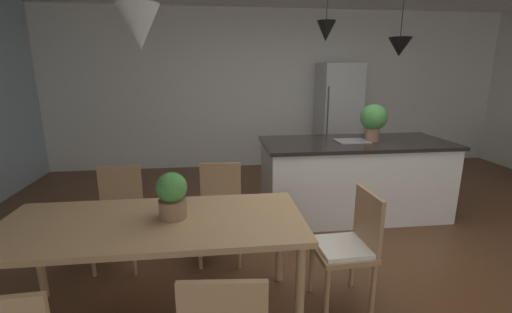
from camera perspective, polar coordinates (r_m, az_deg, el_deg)
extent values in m
cube|color=brown|center=(3.55, 14.32, -15.39)|extent=(10.00, 8.40, 0.04)
cube|color=white|center=(6.25, 4.20, 10.90)|extent=(10.00, 0.12, 2.70)
cube|color=tan|center=(2.41, -16.64, -10.56)|extent=(2.00, 0.84, 0.04)
cylinder|color=tan|center=(3.14, -32.29, -13.55)|extent=(0.06, 0.06, 0.72)
cylinder|color=tan|center=(2.89, 3.87, -13.65)|extent=(0.06, 0.06, 0.72)
cylinder|color=tan|center=(2.32, 7.24, -21.42)|extent=(0.06, 0.06, 0.72)
cube|color=#A87F56|center=(3.29, -22.02, -9.76)|extent=(0.42, 0.42, 0.04)
cube|color=white|center=(3.28, -22.08, -9.20)|extent=(0.38, 0.38, 0.03)
cube|color=#A87F56|center=(3.37, -21.48, -4.94)|extent=(0.38, 0.05, 0.42)
cylinder|color=#A87F56|center=(3.19, -19.57, -14.78)|extent=(0.04, 0.04, 0.41)
cylinder|color=#A87F56|center=(3.30, -25.45, -14.40)|extent=(0.04, 0.04, 0.41)
cylinder|color=#A87F56|center=(3.48, -18.11, -12.11)|extent=(0.04, 0.04, 0.41)
cylinder|color=#A87F56|center=(3.58, -23.50, -11.88)|extent=(0.04, 0.04, 0.41)
cube|color=#A87F56|center=(2.67, 14.09, -14.88)|extent=(0.42, 0.42, 0.04)
cube|color=white|center=(2.65, 14.14, -14.22)|extent=(0.37, 0.37, 0.03)
cube|color=#A87F56|center=(2.64, 18.04, -9.92)|extent=(0.05, 0.38, 0.42)
cylinder|color=#A87F56|center=(2.60, 11.65, -21.48)|extent=(0.04, 0.04, 0.41)
cylinder|color=#A87F56|center=(2.86, 9.12, -17.67)|extent=(0.04, 0.04, 0.41)
cylinder|color=#A87F56|center=(2.72, 18.78, -20.13)|extent=(0.04, 0.04, 0.41)
cylinder|color=#A87F56|center=(2.98, 15.62, -16.69)|extent=(0.04, 0.04, 0.41)
cube|color=#A87F56|center=(3.17, -5.96, -9.62)|extent=(0.43, 0.43, 0.04)
cube|color=white|center=(3.16, -5.97, -9.04)|extent=(0.39, 0.39, 0.03)
cube|color=#A87F56|center=(3.26, -5.87, -4.64)|extent=(0.38, 0.06, 0.42)
cylinder|color=#A87F56|center=(3.11, -2.81, -14.67)|extent=(0.04, 0.04, 0.41)
cylinder|color=#A87F56|center=(3.14, -9.24, -14.63)|extent=(0.04, 0.04, 0.41)
cylinder|color=#A87F56|center=(3.42, -2.77, -11.91)|extent=(0.04, 0.04, 0.41)
cylinder|color=#A87F56|center=(3.44, -8.57, -11.90)|extent=(0.04, 0.04, 0.41)
cube|color=white|center=(4.27, 15.78, -3.62)|extent=(2.10, 0.87, 0.88)
cube|color=black|center=(4.16, 16.19, 2.16)|extent=(2.16, 0.93, 0.04)
cube|color=gray|center=(4.13, 15.59, 2.49)|extent=(0.36, 0.30, 0.01)
cube|color=silver|center=(6.15, 13.30, 6.34)|extent=(0.66, 0.64, 1.81)
cylinder|color=#4C4C4C|center=(5.74, 11.73, 5.88)|extent=(0.02, 0.02, 1.09)
cone|color=#B7B7B7|center=(2.16, -18.71, 19.63)|extent=(0.24, 0.24, 0.25)
cone|color=black|center=(3.95, 11.51, 19.65)|extent=(0.20, 0.20, 0.21)
cylinder|color=black|center=(4.31, 23.21, 22.03)|extent=(0.01, 0.01, 0.65)
cone|color=black|center=(4.27, 22.63, 16.39)|extent=(0.25, 0.25, 0.20)
cylinder|color=#8C664C|center=(4.22, 18.65, 3.44)|extent=(0.16, 0.16, 0.15)
sphere|color=#478C42|center=(4.19, 18.86, 6.15)|extent=(0.30, 0.30, 0.30)
cylinder|color=#8C664C|center=(2.39, -13.57, -8.38)|extent=(0.18, 0.18, 0.13)
sphere|color=#478C42|center=(2.34, -13.78, -4.98)|extent=(0.20, 0.20, 0.20)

